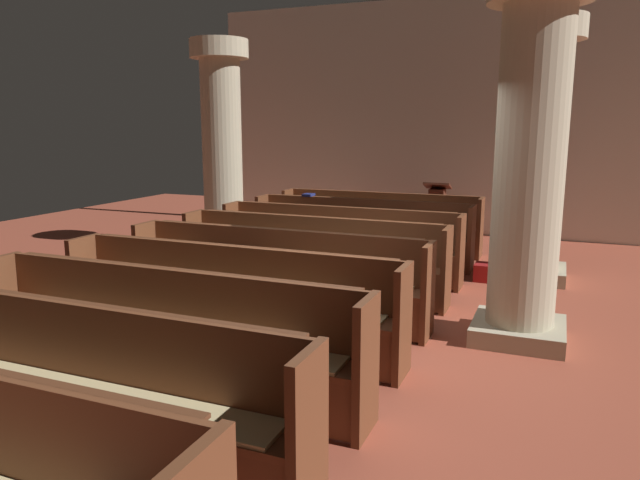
% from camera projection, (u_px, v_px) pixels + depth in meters
% --- Properties ---
extents(ground_plane, '(19.20, 19.20, 0.00)m').
position_uv_depth(ground_plane, '(355.00, 327.00, 6.24)').
color(ground_plane, '#9E4733').
extents(back_wall, '(10.00, 0.16, 4.50)m').
position_uv_depth(back_wall, '(458.00, 118.00, 11.34)').
color(back_wall, silver).
rests_on(back_wall, ground).
extents(pew_row_0, '(3.45, 0.47, 0.98)m').
position_uv_depth(pew_row_0, '(379.00, 220.00, 10.08)').
color(pew_row_0, brown).
rests_on(pew_row_0, ground).
extents(pew_row_1, '(3.45, 0.46, 0.98)m').
position_uv_depth(pew_row_1, '(361.00, 229.00, 9.17)').
color(pew_row_1, brown).
rests_on(pew_row_1, ground).
extents(pew_row_2, '(3.45, 0.46, 0.98)m').
position_uv_depth(pew_row_2, '(338.00, 241.00, 8.26)').
color(pew_row_2, brown).
rests_on(pew_row_2, ground).
extents(pew_row_3, '(3.45, 0.47, 0.98)m').
position_uv_depth(pew_row_3, '(310.00, 255.00, 7.36)').
color(pew_row_3, brown).
rests_on(pew_row_3, ground).
extents(pew_row_4, '(3.45, 0.46, 0.98)m').
position_uv_depth(pew_row_4, '(275.00, 273.00, 6.45)').
color(pew_row_4, brown).
rests_on(pew_row_4, ground).
extents(pew_row_5, '(3.45, 0.46, 0.98)m').
position_uv_depth(pew_row_5, '(228.00, 297.00, 5.55)').
color(pew_row_5, brown).
rests_on(pew_row_5, ground).
extents(pew_row_6, '(3.45, 0.47, 0.98)m').
position_uv_depth(pew_row_6, '(162.00, 331.00, 4.64)').
color(pew_row_6, brown).
rests_on(pew_row_6, ground).
extents(pew_row_7, '(3.45, 0.46, 0.98)m').
position_uv_depth(pew_row_7, '(64.00, 380.00, 3.73)').
color(pew_row_7, brown).
rests_on(pew_row_7, ground).
extents(pillar_aisle_side, '(0.96, 0.96, 3.49)m').
position_uv_depth(pillar_aisle_side, '(540.00, 147.00, 7.89)').
color(pillar_aisle_side, tan).
rests_on(pillar_aisle_side, ground).
extents(pillar_far_side, '(0.96, 0.96, 3.49)m').
position_uv_depth(pillar_far_side, '(222.00, 143.00, 9.91)').
color(pillar_far_side, tan).
rests_on(pillar_far_side, ground).
extents(pillar_aisle_rear, '(0.95, 0.95, 3.49)m').
position_uv_depth(pillar_aisle_rear, '(530.00, 157.00, 5.55)').
color(pillar_aisle_rear, tan).
rests_on(pillar_aisle_rear, ground).
extents(lectern, '(0.48, 0.45, 1.08)m').
position_uv_depth(lectern, '(436.00, 215.00, 11.00)').
color(lectern, '#411E13').
rests_on(lectern, ground).
extents(hymn_book, '(0.16, 0.21, 0.04)m').
position_uv_depth(hymn_book, '(309.00, 195.00, 9.60)').
color(hymn_book, navy).
rests_on(hymn_book, pew_row_1).
extents(kneeler_box_red, '(0.43, 0.31, 0.24)m').
position_uv_depth(kneeler_box_red, '(491.00, 273.00, 8.07)').
color(kneeler_box_red, maroon).
rests_on(kneeler_box_red, ground).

